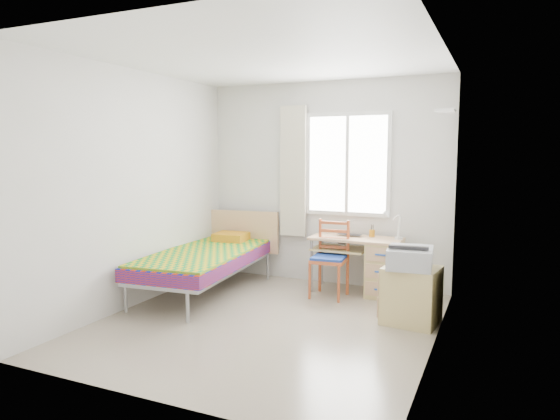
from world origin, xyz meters
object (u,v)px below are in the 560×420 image
object	(u,v)px
bed	(208,257)
chair	(331,254)
cabinet	(411,295)
printer	(410,257)
desk	(379,265)

from	to	relation	value
bed	chair	bearing A→B (deg)	13.86
cabinet	printer	xyz separation A→B (m)	(-0.01, -0.03, 0.39)
bed	printer	xyz separation A→B (m)	(2.42, -0.12, 0.24)
chair	cabinet	size ratio (longest dim) A/B	1.57
bed	chair	distance (m)	1.49
printer	bed	bearing A→B (deg)	171.89
desk	chair	bearing A→B (deg)	-152.68
chair	printer	bearing A→B (deg)	-35.43
bed	printer	size ratio (longest dim) A/B	4.15
desk	chair	distance (m)	0.59
bed	desk	size ratio (longest dim) A/B	1.99
desk	cabinet	size ratio (longest dim) A/B	1.88
chair	bed	bearing A→B (deg)	-165.37
chair	desk	bearing A→B (deg)	22.60
desk	cabinet	bearing A→B (deg)	-58.16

